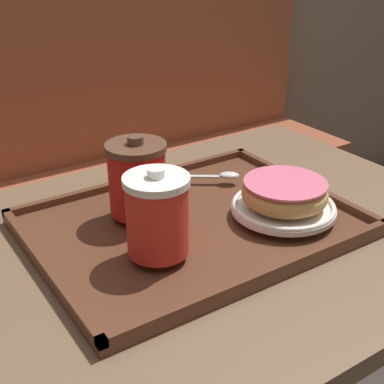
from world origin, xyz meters
name	(u,v)px	position (x,y,z in m)	size (l,w,h in m)	color
booth_bench	(98,212)	(0.18, 0.87, 0.32)	(1.79, 0.44, 1.00)	brown
cafe_table	(203,317)	(0.00, 0.00, 0.56)	(0.88, 0.64, 0.72)	brown
serving_tray	(192,225)	(-0.01, 0.02, 0.73)	(0.48, 0.36, 0.02)	#512D1E
coffee_cup_front	(157,214)	(-0.11, -0.04, 0.80)	(0.09, 0.09, 0.12)	red
coffee_cup_rear	(137,178)	(-0.07, 0.08, 0.80)	(0.09, 0.09, 0.12)	red
plate_with_chocolate_donut	(283,207)	(0.12, -0.05, 0.75)	(0.16, 0.16, 0.01)	white
donut_chocolate_glazed	(285,192)	(0.12, -0.05, 0.78)	(0.13, 0.13, 0.04)	tan
spoon	(215,176)	(0.10, 0.11, 0.75)	(0.14, 0.10, 0.01)	silver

